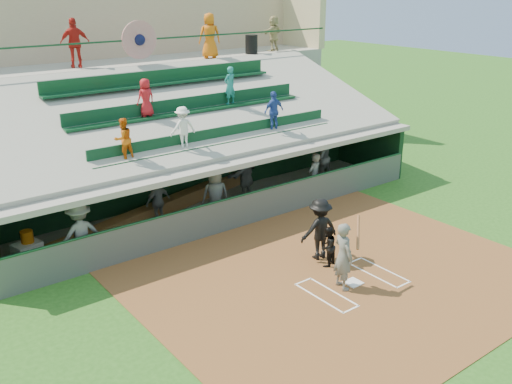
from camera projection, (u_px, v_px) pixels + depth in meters
ground at (353, 284)px, 15.58m from camera, size 100.00×100.00×0.00m
dirt_slab at (340, 276)px, 15.95m from camera, size 11.00×9.00×0.02m
home_plate at (353, 283)px, 15.57m from camera, size 0.43×0.43×0.03m
batters_box_chalk at (353, 283)px, 15.57m from camera, size 2.65×1.85×0.01m
dugout_floor at (216, 210)px, 20.60m from camera, size 16.00×3.50×0.04m
concourse_slab at (129, 115)px, 24.84m from camera, size 20.00×3.00×4.60m
grandstand at (162, 129)px, 22.62m from camera, size 20.40×10.40×7.80m
batter_at_plate at (343, 256)px, 15.03m from camera, size 0.91×0.80×1.95m
catcher at (328, 247)px, 16.34m from camera, size 0.68×0.60×1.20m
home_umpire at (320, 229)px, 16.70m from camera, size 1.30×0.89×1.86m
dugout_bench at (203, 191)px, 21.64m from camera, size 15.64×4.81×0.48m
white_table at (28, 253)px, 16.51m from camera, size 0.86×0.73×0.65m
water_cooler at (27, 237)px, 16.39m from camera, size 0.36×0.36×0.36m
dugout_player_a at (80, 234)px, 16.17m from camera, size 1.30×0.79×1.97m
dugout_player_b at (158, 201)px, 19.06m from camera, size 1.01×0.54×1.63m
dugout_player_c at (215, 195)px, 19.22m from camera, size 1.07×0.85×1.90m
dugout_player_d at (246, 173)px, 21.28m from camera, size 1.92×1.28×1.99m
dugout_player_e at (314, 176)px, 21.32m from camera, size 0.72×0.56×1.77m
dugout_player_f at (321, 157)px, 23.23m from camera, size 0.96×0.75×1.98m
trash_bin at (251, 44)px, 26.47m from camera, size 0.57×0.57×0.86m
concourse_staff_a at (75, 43)px, 21.94m from camera, size 1.18×0.71×1.89m
concourse_staff_b at (210, 36)px, 24.73m from camera, size 1.10×0.93×1.92m
concourse_staff_c at (273, 33)px, 27.47m from camera, size 1.62×0.90×1.66m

